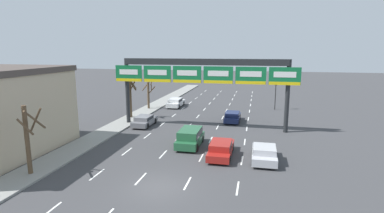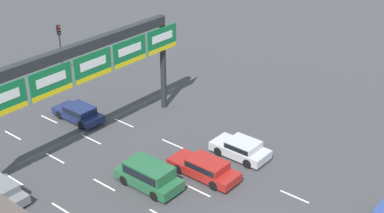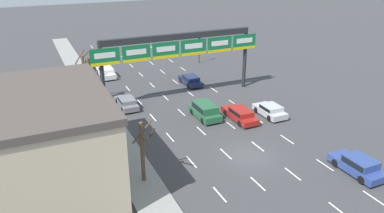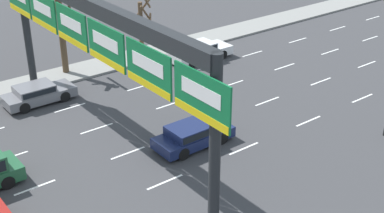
% 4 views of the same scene
% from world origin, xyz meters
% --- Properties ---
extents(lane_dashes, '(10.02, 67.00, 0.01)m').
position_xyz_m(lane_dashes, '(-0.00, 13.50, 0.00)').
color(lane_dashes, white).
rests_on(lane_dashes, ground_plane).
extents(sign_gantry, '(20.48, 0.70, 7.76)m').
position_xyz_m(sign_gantry, '(-0.00, 15.44, 6.26)').
color(sign_gantry, '#232628').
rests_on(sign_gantry, ground_plane).
extents(car_navy, '(1.82, 4.29, 1.24)m').
position_xyz_m(car_navy, '(3.07, 19.06, 0.67)').
color(car_navy, '#19234C').
rests_on(car_navy, ground_plane).
extents(car_red, '(1.84, 4.86, 1.29)m').
position_xyz_m(car_red, '(3.18, 6.63, 0.70)').
color(car_red, maroon).
rests_on(car_red, ground_plane).
extents(suv_green, '(1.96, 4.37, 1.61)m').
position_xyz_m(suv_green, '(0.08, 8.69, 0.90)').
color(suv_green, '#235B38').
rests_on(suv_green, ground_plane).
extents(car_silver, '(1.93, 4.05, 1.27)m').
position_xyz_m(car_silver, '(6.67, 6.21, 0.69)').
color(car_silver, '#B7B7BC').
rests_on(car_silver, ground_plane).
extents(traffic_light_near_gantry, '(0.30, 0.35, 4.54)m').
position_xyz_m(traffic_light_near_gantry, '(8.56, 27.96, 3.25)').
color(traffic_light_near_gantry, black).
rests_on(traffic_light_near_gantry, ground_plane).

